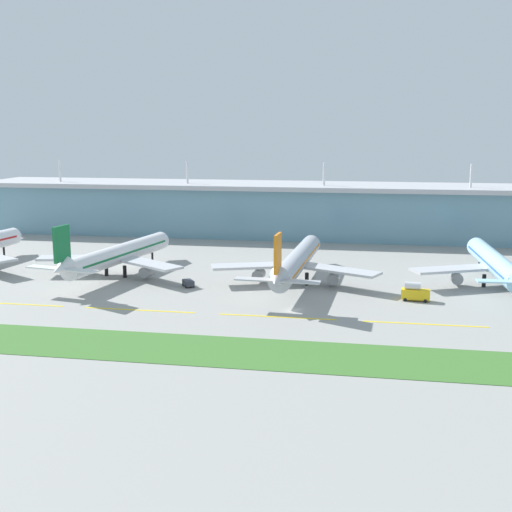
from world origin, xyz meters
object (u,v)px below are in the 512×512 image
(airliner_center, at_px, (297,261))
(airliner_far_middle, at_px, (496,264))
(airliner_near_middle, at_px, (118,255))
(fuel_truck, at_px, (415,292))
(pushback_tug, at_px, (188,283))

(airliner_center, height_order, airliner_far_middle, same)
(airliner_near_middle, bearing_deg, airliner_center, -0.79)
(airliner_center, bearing_deg, fuel_truck, -23.25)
(airliner_near_middle, height_order, airliner_center, same)
(pushback_tug, height_order, fuel_truck, fuel_truck)
(airliner_near_middle, height_order, pushback_tug, airliner_near_middle)
(airliner_near_middle, distance_m, airliner_far_middle, 109.91)
(airliner_center, relative_size, fuel_truck, 8.94)
(pushback_tug, bearing_deg, airliner_center, 17.08)
(airliner_near_middle, relative_size, airliner_center, 0.93)
(airliner_near_middle, bearing_deg, fuel_truck, -9.57)
(airliner_far_middle, xyz_separation_m, pushback_tug, (-85.09, -15.37, -5.35))
(pushback_tug, relative_size, fuel_truck, 0.68)
(airliner_near_middle, xyz_separation_m, airliner_far_middle, (109.77, 5.53, -0.00))
(airliner_far_middle, bearing_deg, airliner_center, -173.54)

